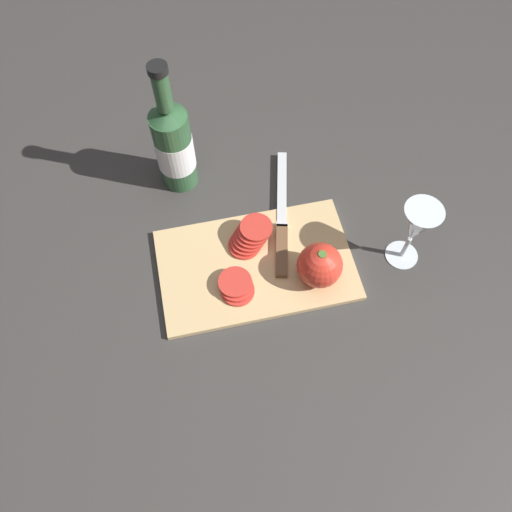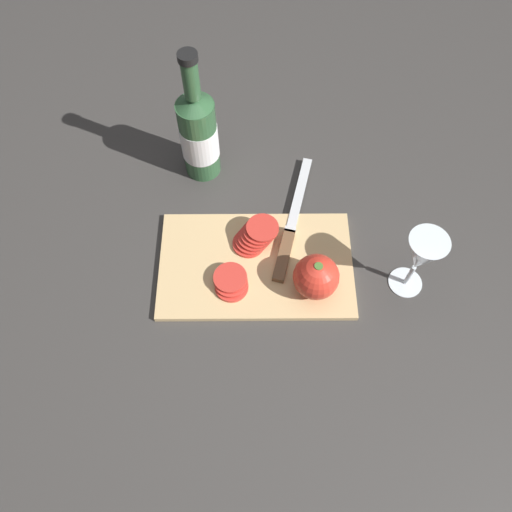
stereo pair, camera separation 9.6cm
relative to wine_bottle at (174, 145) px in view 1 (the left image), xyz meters
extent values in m
plane|color=#383533|center=(-0.18, 0.23, -0.11)|extent=(3.00, 3.00, 0.00)
cube|color=tan|center=(-0.12, 0.25, -0.10)|extent=(0.38, 0.23, 0.01)
cylinder|color=#2D5633|center=(0.00, 0.00, -0.01)|extent=(0.08, 0.08, 0.19)
cone|color=#2D5633|center=(0.00, 0.00, 0.09)|extent=(0.07, 0.07, 0.02)
cylinder|color=#2D5633|center=(0.00, 0.00, 0.14)|extent=(0.03, 0.03, 0.08)
cylinder|color=black|center=(0.00, 0.00, 0.19)|extent=(0.04, 0.04, 0.01)
cylinder|color=silver|center=(0.00, 0.00, -0.02)|extent=(0.08, 0.08, 0.08)
cylinder|color=silver|center=(-0.41, 0.29, -0.11)|extent=(0.07, 0.07, 0.00)
cylinder|color=silver|center=(-0.41, 0.29, -0.07)|extent=(0.01, 0.01, 0.06)
cone|color=silver|center=(-0.41, 0.29, 0.00)|extent=(0.07, 0.07, 0.10)
cone|color=beige|center=(-0.41, 0.29, -0.03)|extent=(0.02, 0.02, 0.03)
sphere|color=red|center=(-0.23, 0.30, -0.05)|extent=(0.09, 0.09, 0.09)
cylinder|color=#47702D|center=(-0.23, 0.30, -0.01)|extent=(0.02, 0.02, 0.01)
cube|color=silver|center=(-0.21, 0.08, -0.10)|extent=(0.07, 0.20, 0.00)
cube|color=silver|center=(-0.19, 0.18, -0.09)|extent=(0.03, 0.02, 0.01)
cube|color=brown|center=(-0.17, 0.23, -0.09)|extent=(0.05, 0.12, 0.01)
cylinder|color=red|center=(-0.10, 0.21, -0.09)|extent=(0.06, 0.06, 0.01)
cylinder|color=red|center=(-0.11, 0.20, -0.09)|extent=(0.06, 0.06, 0.01)
cylinder|color=red|center=(-0.11, 0.20, -0.08)|extent=(0.06, 0.06, 0.01)
cylinder|color=red|center=(-0.12, 0.20, -0.07)|extent=(0.06, 0.06, 0.01)
cylinder|color=red|center=(-0.12, 0.19, -0.07)|extent=(0.06, 0.06, 0.01)
cylinder|color=red|center=(-0.13, 0.19, -0.06)|extent=(0.06, 0.06, 0.01)
cylinder|color=red|center=(-0.07, 0.30, -0.09)|extent=(0.06, 0.06, 0.01)
cylinder|color=red|center=(-0.07, 0.29, -0.09)|extent=(0.06, 0.06, 0.01)
cylinder|color=red|center=(-0.07, 0.29, -0.08)|extent=(0.06, 0.06, 0.01)
camera|label=1|loc=(-0.02, 0.70, 0.77)|focal=35.00mm
camera|label=2|loc=(-0.11, 0.71, 0.77)|focal=35.00mm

